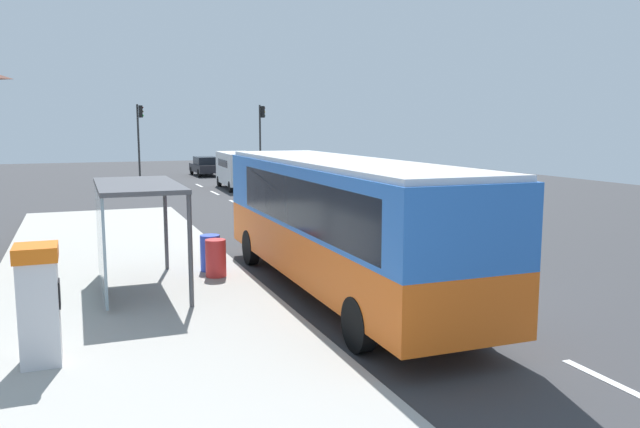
{
  "coord_description": "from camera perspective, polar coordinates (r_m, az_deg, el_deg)",
  "views": [
    {
      "loc": [
        -7.4,
        -12.96,
        3.99
      ],
      "look_at": [
        -1.0,
        3.48,
        1.5
      ],
      "focal_mm": 35.28,
      "sensor_mm": 36.0,
      "label": 1
    }
  ],
  "objects": [
    {
      "name": "white_van",
      "position": [
        40.15,
        -7.41,
        4.19
      ],
      "size": [
        2.22,
        5.28,
        2.3
      ],
      "color": "white",
      "rests_on": "ground"
    },
    {
      "name": "sedan_near",
      "position": [
        51.24,
        -10.34,
        4.32
      ],
      "size": [
        1.91,
        4.43,
        1.52
      ],
      "color": "black",
      "rests_on": "ground"
    },
    {
      "name": "lane_stripe_seg_0",
      "position": [
        11.09,
        25.33,
        -13.83
      ],
      "size": [
        0.16,
        2.2,
        0.01
      ],
      "primitive_type": "cube",
      "color": "silver",
      "rests_on": "ground"
    },
    {
      "name": "lane_stripe_seg_7",
      "position": [
        42.84,
        -10.9,
        2.55
      ],
      "size": [
        0.16,
        2.2,
        0.01
      ],
      "primitive_type": "cube",
      "color": "silver",
      "rests_on": "ground"
    },
    {
      "name": "recycling_bin_blue",
      "position": [
        16.87,
        -9.93,
        -3.49
      ],
      "size": [
        0.52,
        0.52,
        0.95
      ],
      "primitive_type": "cylinder",
      "color": "blue",
      "rests_on": "sidewalk_platform"
    },
    {
      "name": "ground_plane",
      "position": [
        28.25,
        -5.86,
        -0.17
      ],
      "size": [
        56.0,
        92.0,
        0.04
      ],
      "primitive_type": "cube",
      "color": "#38383A"
    },
    {
      "name": "ticket_machine",
      "position": [
        11.09,
        -24.14,
        -7.41
      ],
      "size": [
        0.66,
        0.76,
        1.94
      ],
      "color": "silver",
      "rests_on": "sidewalk_platform"
    },
    {
      "name": "traffic_light_near_side",
      "position": [
        46.89,
        -5.35,
        7.54
      ],
      "size": [
        0.49,
        0.28,
        5.48
      ],
      "color": "#2D2D2D",
      "rests_on": "ground"
    },
    {
      "name": "traffic_light_far_side",
      "position": [
        46.08,
        -16.05,
        7.24
      ],
      "size": [
        0.49,
        0.28,
        5.46
      ],
      "color": "#2D2D2D",
      "rests_on": "ground"
    },
    {
      "name": "lane_stripe_seg_6",
      "position": [
        37.96,
        -9.53,
        1.9
      ],
      "size": [
        0.16,
        2.2,
        0.01
      ],
      "primitive_type": "cube",
      "color": "silver",
      "rests_on": "ground"
    },
    {
      "name": "lane_stripe_seg_1",
      "position": [
        14.75,
        11.01,
        -7.79
      ],
      "size": [
        0.16,
        2.2,
        0.01
      ],
      "primitive_type": "cube",
      "color": "silver",
      "rests_on": "ground"
    },
    {
      "name": "lane_stripe_seg_5",
      "position": [
        33.11,
        -7.75,
        1.05
      ],
      "size": [
        0.16,
        2.2,
        0.01
      ],
      "primitive_type": "cube",
      "color": "silver",
      "rests_on": "ground"
    },
    {
      "name": "lane_stripe_seg_3",
      "position": [
        23.6,
        -2.03,
        -1.69
      ],
      "size": [
        0.16,
        2.2,
        0.01
      ],
      "primitive_type": "cube",
      "color": "silver",
      "rests_on": "ground"
    },
    {
      "name": "lane_stripe_seg_2",
      "position": [
        19.03,
        2.95,
        -4.06
      ],
      "size": [
        0.16,
        2.2,
        0.01
      ],
      "primitive_type": "cube",
      "color": "silver",
      "rests_on": "ground"
    },
    {
      "name": "bus_shelter",
      "position": [
        15.07,
        -17.34,
        0.45
      ],
      "size": [
        1.8,
        4.0,
        2.5
      ],
      "color": "#4C4C51",
      "rests_on": "sidewalk_platform"
    },
    {
      "name": "bus",
      "position": [
        14.77,
        1.62,
        -0.33
      ],
      "size": [
        2.62,
        11.03,
        3.21
      ],
      "color": "orange",
      "rests_on": "ground"
    },
    {
      "name": "recycling_bin_red",
      "position": [
        16.2,
        -9.43,
        -3.96
      ],
      "size": [
        0.52,
        0.52,
        0.95
      ],
      "primitive_type": "cylinder",
      "color": "red",
      "rests_on": "sidewalk_platform"
    },
    {
      "name": "lane_stripe_seg_4",
      "position": [
        28.31,
        -5.37,
        -0.09
      ],
      "size": [
        0.16,
        2.2,
        0.01
      ],
      "primitive_type": "cube",
      "color": "silver",
      "rests_on": "ground"
    },
    {
      "name": "sidewalk_platform",
      "position": [
        15.49,
        -16.99,
        -6.91
      ],
      "size": [
        6.2,
        30.0,
        0.18
      ],
      "primitive_type": "cube",
      "color": "#ADAAA3",
      "rests_on": "ground"
    }
  ]
}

